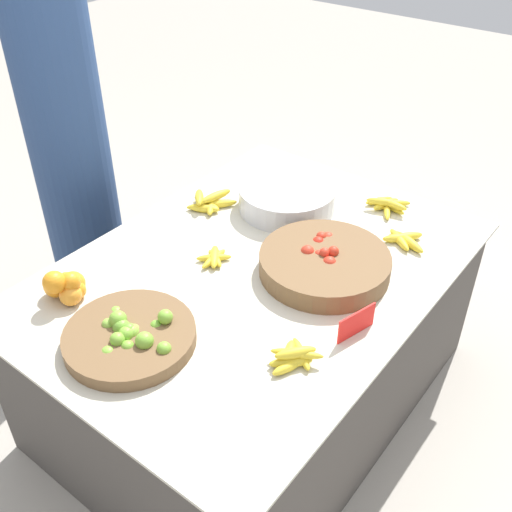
% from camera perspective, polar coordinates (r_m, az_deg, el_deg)
% --- Properties ---
extents(ground_plane, '(12.00, 12.00, 0.00)m').
position_cam_1_polar(ground_plane, '(2.63, 0.00, -12.88)').
color(ground_plane, '#ADA599').
extents(market_table, '(1.65, 1.20, 0.68)m').
position_cam_1_polar(market_table, '(2.39, 0.00, -7.54)').
color(market_table, '#4C4742').
rests_on(market_table, ground_plane).
extents(lime_bowl, '(0.41, 0.41, 0.09)m').
position_cam_1_polar(lime_bowl, '(1.90, -11.92, -7.47)').
color(lime_bowl, brown).
rests_on(lime_bowl, market_table).
extents(tomato_basket, '(0.47, 0.47, 0.10)m').
position_cam_1_polar(tomato_basket, '(2.14, 6.57, -0.67)').
color(tomato_basket, brown).
rests_on(tomato_basket, market_table).
extents(orange_pile, '(0.15, 0.15, 0.13)m').
position_cam_1_polar(orange_pile, '(2.10, -17.63, -2.71)').
color(orange_pile, orange).
rests_on(orange_pile, market_table).
extents(metal_bowl, '(0.40, 0.40, 0.10)m').
position_cam_1_polar(metal_bowl, '(2.49, 2.96, 5.56)').
color(metal_bowl, silver).
rests_on(metal_bowl, market_table).
extents(price_sign, '(0.15, 0.05, 0.09)m').
position_cam_1_polar(price_sign, '(1.90, 9.54, -6.31)').
color(price_sign, red).
rests_on(price_sign, market_table).
extents(banana_bunch_front_right, '(0.14, 0.12, 0.04)m').
position_cam_1_polar(banana_bunch_front_right, '(2.20, -4.00, -0.16)').
color(banana_bunch_front_right, yellow).
rests_on(banana_bunch_front_right, market_table).
extents(banana_bunch_back_center, '(0.15, 0.18, 0.04)m').
position_cam_1_polar(banana_bunch_back_center, '(2.35, 13.88, 1.56)').
color(banana_bunch_back_center, yellow).
rests_on(banana_bunch_back_center, market_table).
extents(banana_bunch_front_left, '(0.18, 0.15, 0.06)m').
position_cam_1_polar(banana_bunch_front_left, '(1.80, 3.61, -9.56)').
color(banana_bunch_front_left, yellow).
rests_on(banana_bunch_front_left, market_table).
extents(banana_bunch_front_center, '(0.19, 0.18, 0.06)m').
position_cam_1_polar(banana_bunch_front_center, '(2.50, -4.50, 5.09)').
color(banana_bunch_front_center, yellow).
rests_on(banana_bunch_front_center, market_table).
extents(banana_bunch_middle_left, '(0.19, 0.19, 0.05)m').
position_cam_1_polar(banana_bunch_middle_left, '(2.55, 12.40, 4.83)').
color(banana_bunch_middle_left, yellow).
rests_on(banana_bunch_middle_left, market_table).
extents(vendor_person, '(0.34, 0.34, 1.69)m').
position_cam_1_polar(vendor_person, '(2.76, -17.10, 8.58)').
color(vendor_person, navy).
rests_on(vendor_person, ground_plane).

